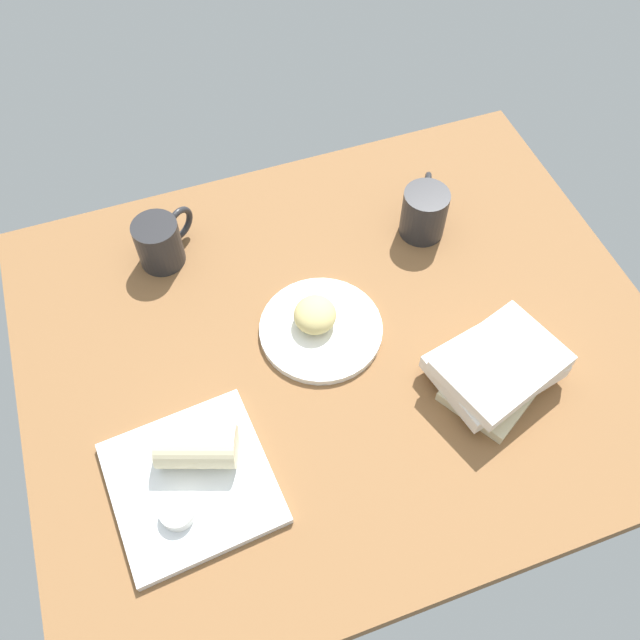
{
  "coord_description": "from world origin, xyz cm",
  "views": [
    {
      "loc": [
        -24.7,
        -58.07,
        104.7
      ],
      "look_at": [
        -2.95,
        3.28,
        7.0
      ],
      "focal_mm": 38.13,
      "sensor_mm": 36.0,
      "label": 1
    }
  ],
  "objects_px": {
    "sauce_cup": "(177,512)",
    "second_mug": "(424,211)",
    "scone_pastry": "(315,315)",
    "round_plate": "(321,329)",
    "coffee_mug": "(160,241)",
    "book_stack": "(497,369)",
    "square_plate": "(192,483)",
    "breakfast_wrap": "(197,447)"
  },
  "relations": [
    {
      "from": "scone_pastry",
      "to": "second_mug",
      "type": "xyz_separation_m",
      "value": [
        0.27,
        0.15,
        0.01
      ]
    },
    {
      "from": "coffee_mug",
      "to": "sauce_cup",
      "type": "bearing_deg",
      "value": -99.71
    },
    {
      "from": "sauce_cup",
      "to": "book_stack",
      "type": "xyz_separation_m",
      "value": [
        0.55,
        0.05,
        0.01
      ]
    },
    {
      "from": "book_stack",
      "to": "coffee_mug",
      "type": "distance_m",
      "value": 0.64
    },
    {
      "from": "square_plate",
      "to": "book_stack",
      "type": "distance_m",
      "value": 0.52
    },
    {
      "from": "square_plate",
      "to": "second_mug",
      "type": "xyz_separation_m",
      "value": [
        0.54,
        0.36,
        0.04
      ]
    },
    {
      "from": "scone_pastry",
      "to": "breakfast_wrap",
      "type": "height_order",
      "value": "breakfast_wrap"
    },
    {
      "from": "square_plate",
      "to": "coffee_mug",
      "type": "bearing_deg",
      "value": 82.93
    },
    {
      "from": "scone_pastry",
      "to": "round_plate",
      "type": "bearing_deg",
      "value": -65.02
    },
    {
      "from": "scone_pastry",
      "to": "square_plate",
      "type": "xyz_separation_m",
      "value": [
        -0.27,
        -0.21,
        -0.03
      ]
    },
    {
      "from": "scone_pastry",
      "to": "book_stack",
      "type": "xyz_separation_m",
      "value": [
        0.25,
        -0.2,
        0.0
      ]
    },
    {
      "from": "sauce_cup",
      "to": "book_stack",
      "type": "relative_size",
      "value": 0.23
    },
    {
      "from": "second_mug",
      "to": "book_stack",
      "type": "bearing_deg",
      "value": -94.13
    },
    {
      "from": "round_plate",
      "to": "scone_pastry",
      "type": "relative_size",
      "value": 2.77
    },
    {
      "from": "square_plate",
      "to": "second_mug",
      "type": "distance_m",
      "value": 0.65
    },
    {
      "from": "square_plate",
      "to": "scone_pastry",
      "type": "bearing_deg",
      "value": 37.61
    },
    {
      "from": "book_stack",
      "to": "scone_pastry",
      "type": "bearing_deg",
      "value": 140.62
    },
    {
      "from": "breakfast_wrap",
      "to": "second_mug",
      "type": "relative_size",
      "value": 0.92
    },
    {
      "from": "book_stack",
      "to": "second_mug",
      "type": "xyz_separation_m",
      "value": [
        0.03,
        0.35,
        0.01
      ]
    },
    {
      "from": "breakfast_wrap",
      "to": "second_mug",
      "type": "height_order",
      "value": "second_mug"
    },
    {
      "from": "sauce_cup",
      "to": "second_mug",
      "type": "bearing_deg",
      "value": 35.03
    },
    {
      "from": "scone_pastry",
      "to": "square_plate",
      "type": "relative_size",
      "value": 0.33
    },
    {
      "from": "scone_pastry",
      "to": "breakfast_wrap",
      "type": "bearing_deg",
      "value": -145.05
    },
    {
      "from": "square_plate",
      "to": "sauce_cup",
      "type": "bearing_deg",
      "value": -122.95
    },
    {
      "from": "round_plate",
      "to": "breakfast_wrap",
      "type": "distance_m",
      "value": 0.31
    },
    {
      "from": "square_plate",
      "to": "second_mug",
      "type": "bearing_deg",
      "value": 33.27
    },
    {
      "from": "round_plate",
      "to": "sauce_cup",
      "type": "distance_m",
      "value": 0.39
    },
    {
      "from": "sauce_cup",
      "to": "scone_pastry",
      "type": "bearing_deg",
      "value": 40.18
    },
    {
      "from": "book_stack",
      "to": "round_plate",
      "type": "bearing_deg",
      "value": 141.78
    },
    {
      "from": "square_plate",
      "to": "book_stack",
      "type": "bearing_deg",
      "value": 0.98
    },
    {
      "from": "breakfast_wrap",
      "to": "coffee_mug",
      "type": "distance_m",
      "value": 0.42
    },
    {
      "from": "round_plate",
      "to": "scone_pastry",
      "type": "bearing_deg",
      "value": 114.98
    },
    {
      "from": "second_mug",
      "to": "sauce_cup",
      "type": "bearing_deg",
      "value": -144.97
    },
    {
      "from": "sauce_cup",
      "to": "round_plate",
      "type": "bearing_deg",
      "value": 38.16
    },
    {
      "from": "book_stack",
      "to": "sauce_cup",
      "type": "bearing_deg",
      "value": -174.42
    },
    {
      "from": "square_plate",
      "to": "coffee_mug",
      "type": "distance_m",
      "value": 0.46
    },
    {
      "from": "sauce_cup",
      "to": "second_mug",
      "type": "height_order",
      "value": "second_mug"
    },
    {
      "from": "scone_pastry",
      "to": "book_stack",
      "type": "relative_size",
      "value": 0.34
    },
    {
      "from": "square_plate",
      "to": "breakfast_wrap",
      "type": "relative_size",
      "value": 1.97
    },
    {
      "from": "scone_pastry",
      "to": "book_stack",
      "type": "height_order",
      "value": "book_stack"
    },
    {
      "from": "sauce_cup",
      "to": "coffee_mug",
      "type": "relative_size",
      "value": 0.43
    },
    {
      "from": "round_plate",
      "to": "book_stack",
      "type": "height_order",
      "value": "book_stack"
    }
  ]
}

